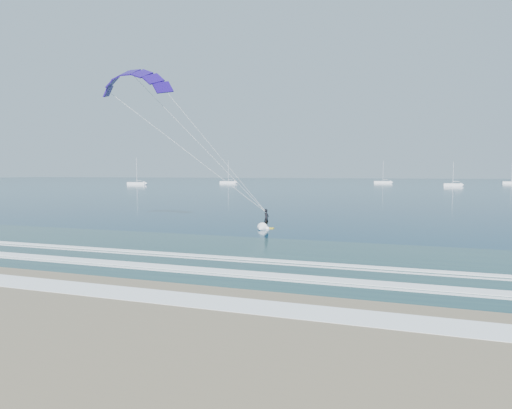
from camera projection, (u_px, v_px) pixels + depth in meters
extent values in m
plane|color=#072E42|center=(93.00, 289.00, 22.18)|extent=(900.00, 900.00, 0.00)
cube|color=#1E423F|center=(175.00, 259.00, 29.70)|extent=(600.00, 22.00, 0.03)
cube|color=white|center=(112.00, 281.00, 23.59)|extent=(600.00, 0.90, 0.07)
cube|color=white|center=(154.00, 266.00, 27.35)|extent=(600.00, 1.10, 0.07)
cube|color=white|center=(186.00, 255.00, 31.11)|extent=(600.00, 0.70, 0.07)
cube|color=white|center=(86.00, 289.00, 21.70)|extent=(600.00, 2.00, 0.02)
cube|color=gold|center=(266.00, 228.00, 46.29)|extent=(1.53, 0.49, 0.09)
imported|color=black|center=(266.00, 218.00, 46.22)|extent=(0.59, 0.77, 1.89)
cone|color=white|center=(261.00, 229.00, 45.11)|extent=(1.31, 1.74, 1.10)
cube|color=white|center=(137.00, 183.00, 213.80)|extent=(9.47, 2.40, 1.20)
cylinder|color=silver|center=(137.00, 170.00, 213.35)|extent=(0.18, 0.18, 11.57)
cylinder|color=silver|center=(139.00, 180.00, 213.30)|extent=(2.60, 0.12, 0.12)
cube|color=white|center=(228.00, 182.00, 238.79)|extent=(8.80, 2.40, 1.20)
cylinder|color=silver|center=(228.00, 171.00, 238.37)|extent=(0.18, 0.18, 10.87)
cylinder|color=silver|center=(230.00, 180.00, 238.29)|extent=(2.60, 0.12, 0.12)
cube|color=white|center=(383.00, 182.00, 241.86)|extent=(8.93, 2.40, 1.20)
cylinder|color=silver|center=(383.00, 171.00, 241.44)|extent=(0.18, 0.18, 10.81)
cylinder|color=silver|center=(385.00, 180.00, 241.36)|extent=(2.60, 0.12, 0.12)
cube|color=white|center=(453.00, 185.00, 189.70)|extent=(7.12, 2.40, 1.20)
cylinder|color=silver|center=(453.00, 173.00, 189.35)|extent=(0.18, 0.18, 8.89)
cylinder|color=silver|center=(456.00, 181.00, 189.20)|extent=(2.60, 0.12, 0.12)
cube|color=white|center=(511.00, 183.00, 230.06)|extent=(8.31, 2.40, 1.20)
cylinder|color=silver|center=(512.00, 171.00, 229.67)|extent=(0.18, 0.18, 10.15)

